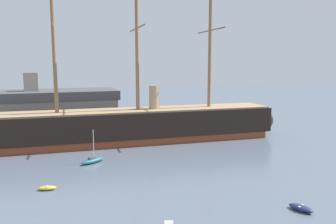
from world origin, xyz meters
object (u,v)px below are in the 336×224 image
(tall_ship, at_px, (138,125))
(dinghy_distant_centre, at_px, (134,130))
(sailboat_alongside_bow, at_px, (93,160))
(dinghy_foreground_right, at_px, (301,208))
(motorboat_far_right, at_px, (252,130))
(dinghy_mid_left, at_px, (47,188))

(tall_ship, xyz_separation_m, dinghy_distant_centre, (2.02, 11.65, -3.47))
(sailboat_alongside_bow, bearing_deg, dinghy_distant_centre, 61.15)
(tall_ship, bearing_deg, sailboat_alongside_bow, -132.01)
(dinghy_foreground_right, height_order, motorboat_far_right, motorboat_far_right)
(dinghy_mid_left, height_order, motorboat_far_right, motorboat_far_right)
(sailboat_alongside_bow, xyz_separation_m, motorboat_far_right, (40.66, 13.24, 0.16))
(tall_ship, bearing_deg, motorboat_far_right, 1.31)
(tall_ship, height_order, dinghy_mid_left, tall_ship)
(sailboat_alongside_bow, bearing_deg, motorboat_far_right, 18.04)
(sailboat_alongside_bow, relative_size, dinghy_distant_centre, 1.99)
(sailboat_alongside_bow, bearing_deg, tall_ship, 47.99)
(dinghy_mid_left, height_order, dinghy_distant_centre, dinghy_distant_centre)
(dinghy_mid_left, bearing_deg, tall_ship, 50.97)
(dinghy_foreground_right, relative_size, motorboat_far_right, 0.67)
(dinghy_mid_left, height_order, sailboat_alongside_bow, sailboat_alongside_bow)
(dinghy_foreground_right, relative_size, dinghy_distant_centre, 1.08)
(dinghy_distant_centre, bearing_deg, motorboat_far_right, -21.91)
(sailboat_alongside_bow, xyz_separation_m, dinghy_distant_centre, (13.35, 24.23, -0.16))
(dinghy_foreground_right, xyz_separation_m, dinghy_distant_centre, (-6.98, 51.62, -0.02))
(motorboat_far_right, xyz_separation_m, dinghy_distant_centre, (-27.31, 10.98, -0.33))
(dinghy_foreground_right, distance_m, motorboat_far_right, 45.44)
(tall_ship, xyz_separation_m, sailboat_alongside_bow, (-11.33, -12.58, -3.30))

